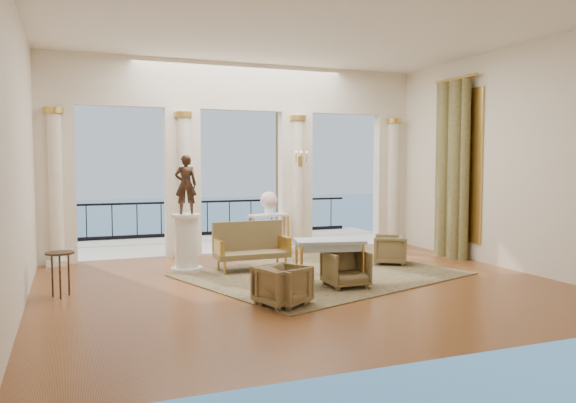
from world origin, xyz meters
name	(u,v)px	position (x,y,z in m)	size (l,w,h in m)	color
floor	(303,285)	(0.00, 0.00, 0.00)	(9.00, 9.00, 0.00)	#47280F
room_walls	(332,117)	(0.00, -1.12, 2.88)	(9.00, 9.00, 9.00)	#EEE2C8
arcade	(241,145)	(0.00, 3.82, 2.58)	(9.00, 0.56, 4.50)	beige
terrace	(221,244)	(0.00, 5.80, -0.05)	(10.00, 3.60, 0.10)	#C0B89F
balustrade	(207,221)	(0.00, 7.40, 0.41)	(9.00, 0.06, 1.03)	black
palm_tree	(279,97)	(2.00, 6.60, 4.09)	(2.00, 2.00, 4.50)	#4C3823
sea	(106,232)	(0.00, 60.00, -6.00)	(160.00, 160.00, 0.00)	#255A8A
curtain	(451,169)	(4.28, 1.50, 2.02)	(0.33, 1.40, 4.09)	#4C4926
window_frame	(458,166)	(4.47, 1.50, 2.10)	(0.04, 1.60, 3.40)	gold
wall_sconce	(300,160)	(1.40, 3.51, 2.23)	(0.30, 0.11, 0.33)	gold
rug	(323,274)	(0.70, 0.69, 0.01)	(4.80, 3.74, 0.02)	#272E17
armchair_a	(285,284)	(-0.81, -1.21, 0.34)	(0.65, 0.61, 0.67)	#403219
armchair_b	(346,267)	(0.62, -0.42, 0.35)	(0.69, 0.65, 0.71)	#403219
armchair_c	(390,248)	(2.51, 1.20, 0.34)	(0.67, 0.62, 0.69)	#403219
armchair_d	(281,283)	(-0.87, -1.20, 0.34)	(0.66, 0.62, 0.68)	#403219
settee	(250,246)	(-0.45, 1.68, 0.48)	(1.48, 0.64, 0.98)	#403219
game_table	(329,244)	(0.41, -0.20, 0.74)	(1.31, 0.90, 0.82)	#A4C3D0
pedestal	(187,244)	(-1.69, 1.99, 0.55)	(0.63, 0.63, 1.15)	silver
statue	(186,184)	(-1.69, 1.99, 1.74)	(0.43, 0.28, 1.17)	#301F15
console_table	(269,221)	(0.60, 3.55, 0.78)	(1.06, 0.65, 0.94)	silver
urn	(269,201)	(0.60, 3.55, 1.25)	(0.41, 0.41, 0.54)	white
side_table	(60,258)	(-4.00, 0.61, 0.63)	(0.45, 0.45, 0.73)	black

